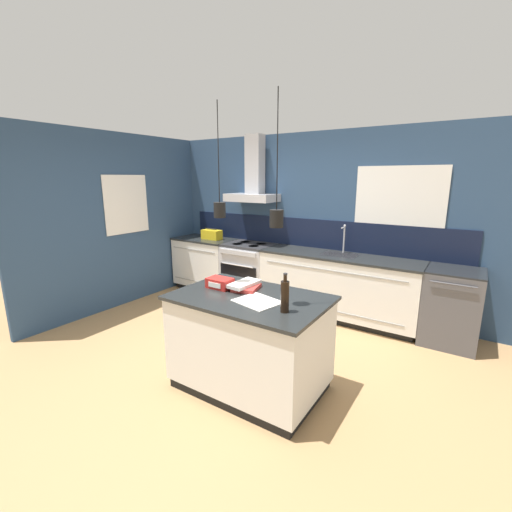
{
  "coord_description": "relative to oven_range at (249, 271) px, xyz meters",
  "views": [
    {
      "loc": [
        2.14,
        -2.77,
        1.95
      ],
      "look_at": [
        -0.0,
        0.51,
        1.05
      ],
      "focal_mm": 24.0,
      "sensor_mm": 36.0,
      "label": 1
    }
  ],
  "objects": [
    {
      "name": "kitchen_island",
      "position": [
        1.4,
        -2.05,
        0.0
      ],
      "size": [
        1.39,
        0.91,
        0.91
      ],
      "color": "black",
      "rests_on": "ground_plane"
    },
    {
      "name": "wall_back",
      "position": [
        0.85,
        0.31,
        0.9
      ],
      "size": [
        5.6,
        2.54,
        2.6
      ],
      "color": "navy",
      "rests_on": "ground_plane"
    },
    {
      "name": "counter_run_left",
      "position": [
        -0.93,
        0.01,
        0.01
      ],
      "size": [
        1.09,
        0.64,
        0.91
      ],
      "color": "black",
      "rests_on": "ground_plane"
    },
    {
      "name": "red_supply_box",
      "position": [
        1.03,
        -2.01,
        0.5
      ],
      "size": [
        0.24,
        0.17,
        0.1
      ],
      "color": "red",
      "rests_on": "kitchen_island"
    },
    {
      "name": "ground_plane",
      "position": [
        0.9,
        -1.69,
        -0.46
      ],
      "size": [
        16.0,
        16.0,
        0.0
      ],
      "primitive_type": "plane",
      "color": "#A87F51",
      "rests_on": "ground"
    },
    {
      "name": "yellow_toolbox",
      "position": [
        -0.78,
        0.0,
        0.54
      ],
      "size": [
        0.34,
        0.18,
        0.19
      ],
      "color": "gold",
      "rests_on": "counter_run_left"
    },
    {
      "name": "wall_left",
      "position": [
        -1.53,
        -0.99,
        0.85
      ],
      "size": [
        0.08,
        3.8,
        2.6
      ],
      "color": "navy",
      "rests_on": "ground_plane"
    },
    {
      "name": "oven_range",
      "position": [
        0.0,
        0.0,
        0.0
      ],
      "size": [
        0.78,
        0.66,
        0.91
      ],
      "color": "#B5B5BA",
      "rests_on": "ground_plane"
    },
    {
      "name": "bottle_on_island",
      "position": [
        1.84,
        -2.2,
        0.59
      ],
      "size": [
        0.07,
        0.07,
        0.32
      ],
      "color": "black",
      "rests_on": "kitchen_island"
    },
    {
      "name": "counter_run_sink",
      "position": [
        1.49,
        0.01,
        0.01
      ],
      "size": [
        2.22,
        0.64,
        1.31
      ],
      "color": "black",
      "rests_on": "ground_plane"
    },
    {
      "name": "book_stack",
      "position": [
        1.25,
        -1.91,
        0.49
      ],
      "size": [
        0.28,
        0.35,
        0.07
      ],
      "color": "#B2332D",
      "rests_on": "kitchen_island"
    },
    {
      "name": "dishwasher",
      "position": [
        2.9,
        0.0,
        0.0
      ],
      "size": [
        0.61,
        0.65,
        0.91
      ],
      "color": "#4C4C51",
      "rests_on": "ground_plane"
    },
    {
      "name": "paper_pile",
      "position": [
        1.54,
        -2.13,
        0.46
      ],
      "size": [
        0.43,
        0.38,
        0.01
      ],
      "color": "silver",
      "rests_on": "kitchen_island"
    }
  ]
}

